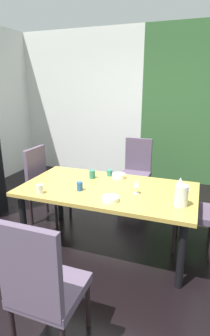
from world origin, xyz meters
TOP-DOWN VIEW (x-y plane):
  - ground_plane at (0.00, 0.00)m, footprint 5.23×5.28m
  - back_panel_interior at (-1.30, 2.59)m, footprint 2.63×0.10m
  - dining_table at (0.21, 0.06)m, footprint 1.87×1.00m
  - chair_left_far at (-0.79, 0.35)m, footprint 0.44×0.44m
  - chair_head_far at (0.21, 1.40)m, footprint 0.44×0.45m
  - chair_head_near at (0.25, -1.29)m, footprint 0.44×0.44m
  - chair_right_far at (1.22, 0.35)m, footprint 0.44×0.44m
  - wine_glass_right at (0.96, 0.24)m, footprint 0.07×0.07m
  - wine_glass_near_shelf at (0.54, 0.00)m, footprint 0.06×0.06m
  - serving_bowl_north at (0.35, -0.26)m, footprint 0.16×0.16m
  - serving_bowl_front at (0.24, 0.39)m, footprint 0.16×0.16m
  - cup_left at (-0.04, -0.12)m, footprint 0.06×0.06m
  - cup_west at (0.10, 0.43)m, footprint 0.07×0.07m
  - cup_corner at (-0.38, -0.34)m, footprint 0.07×0.07m
  - cup_near_window at (-0.06, 0.28)m, footprint 0.07×0.07m
  - pitcher_center at (1.00, -0.14)m, footprint 0.14×0.12m

SIDE VIEW (x-z plane):
  - ground_plane at x=0.00m, z-range -0.02..0.00m
  - chair_head_far at x=0.21m, z-range 0.04..1.04m
  - chair_right_far at x=1.22m, z-range 0.04..1.04m
  - chair_left_far at x=-0.79m, z-range 0.04..1.05m
  - chair_head_near at x=0.25m, z-range 0.04..1.07m
  - dining_table at x=0.21m, z-range 0.29..1.01m
  - serving_bowl_north at x=0.35m, z-range 0.72..0.76m
  - serving_bowl_front at x=0.24m, z-range 0.72..0.77m
  - cup_west at x=0.10m, z-range 0.72..0.80m
  - cup_left at x=-0.04m, z-range 0.72..0.81m
  - cup_corner at x=-0.38m, z-range 0.72..0.82m
  - cup_near_window at x=-0.06m, z-range 0.72..0.82m
  - pitcher_center at x=1.00m, z-range 0.72..0.92m
  - wine_glass_near_shelf at x=0.54m, z-range 0.75..0.90m
  - wine_glass_right at x=0.96m, z-range 0.75..0.90m
  - back_panel_interior at x=-1.30m, z-range 0.00..2.82m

